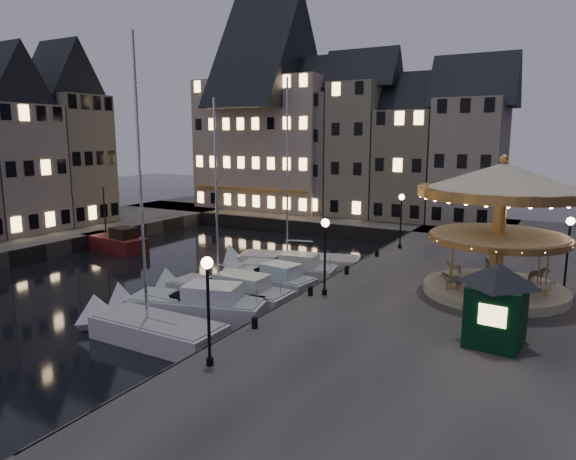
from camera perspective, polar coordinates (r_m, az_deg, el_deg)
The scene contains 32 objects.
ground at distance 31.31m, azimuth -8.89°, elevation -7.91°, with size 160.00×160.00×0.00m, color black.
quay_east at distance 30.97m, azimuth 19.70°, elevation -7.35°, with size 16.00×56.00×1.30m, color #474442.
quay_north at distance 58.44m, azimuth 1.92°, elevation 1.38°, with size 44.00×12.00×1.30m, color #474442.
quaywall_e at distance 33.11m, azimuth 5.89°, elevation -5.65°, with size 0.15×44.00×1.30m, color #47423A.
quaywall_n at distance 52.29m, azimuth 0.83°, elevation 0.32°, with size 48.00×0.15×1.30m, color #47423A.
quaywall_w at distance 45.36m, azimuth -25.49°, elevation -2.24°, with size 0.15×44.00×1.30m, color #47423A.
streetlamp_a at distance 19.11m, azimuth -8.88°, elevation -7.21°, with size 0.44×0.44×4.17m.
streetlamp_b at distance 27.39m, azimuth 4.13°, elevation -1.75°, with size 0.44×0.44×4.17m.
streetlamp_c at distance 39.84m, azimuth 12.46°, elevation 1.83°, with size 0.44×0.44×4.17m.
streetlamp_d at distance 31.77m, azimuth 28.70°, elevation -1.32°, with size 0.44×0.44×4.17m.
bollard_a at distance 23.29m, azimuth -3.72°, elevation -10.13°, with size 0.30×0.30×0.57m.
bollard_b at distance 27.81m, azimuth 2.50°, elevation -6.68°, with size 0.30×0.30×0.57m.
bollard_c at distance 32.19m, azimuth 6.54°, elevation -4.37°, with size 0.30×0.30×0.57m.
bollard_d at distance 37.18m, azimuth 9.84°, elevation -2.46°, with size 0.30×0.30×0.57m.
townhouse_na at distance 65.49m, azimuth -6.28°, elevation 8.56°, with size 5.50×8.00×12.80m.
townhouse_nb at distance 62.46m, azimuth -2.17°, elevation 8.99°, with size 6.16×8.00×13.80m.
townhouse_nc at distance 59.52m, azimuth 2.87°, elevation 9.40°, with size 6.82×8.00×14.80m.
townhouse_nd at distance 57.18m, azimuth 8.11°, elevation 9.77°, with size 5.50×8.00×15.80m.
townhouse_ne at distance 55.46m, azimuth 13.37°, elevation 8.03°, with size 6.16×8.00×12.80m.
townhouse_nf at distance 54.08m, azimuth 19.62°, elevation 8.20°, with size 6.82×8.00×13.80m.
townhouse_wb at distance 52.72m, azimuth -28.64°, elevation 7.06°, with size 8.80×6.40×13.00m.
townhouse_wc at distance 56.19m, azimuth -23.40°, elevation 8.21°, with size 8.80×5.50×14.20m.
hotel_corner at distance 62.42m, azimuth -2.14°, elevation 10.36°, with size 17.60×9.00×16.80m.
motorboat_a at distance 26.14m, azimuth -15.16°, elevation -10.65°, with size 7.79×2.64×13.07m.
motorboat_b at distance 28.75m, azimuth -10.80°, elevation -8.29°, with size 8.63×4.48×2.15m.
motorboat_c at distance 30.78m, azimuth -7.16°, elevation -6.86°, with size 8.86×2.39×11.79m.
motorboat_d at distance 32.93m, azimuth -2.31°, elevation -5.72°, with size 6.71×2.89×2.15m.
motorboat_e at distance 35.35m, azimuth -0.60°, elevation -4.58°, with size 7.62×3.37×2.15m.
motorboat_f at distance 37.99m, azimuth 0.35°, elevation -3.69°, with size 9.88×5.01×13.17m.
red_fishing_boat at distance 46.65m, azimuth -18.71°, elevation -1.41°, with size 6.87×3.07×5.69m.
carousel at distance 29.28m, azimuth 22.61°, elevation 2.72°, with size 8.61×8.61×7.53m.
ticket_kiosk at distance 22.51m, azimuth 22.26°, elevation -6.17°, with size 3.36×3.36×3.94m.
Camera 1 is at (18.57, -23.25, 9.74)m, focal length 32.00 mm.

